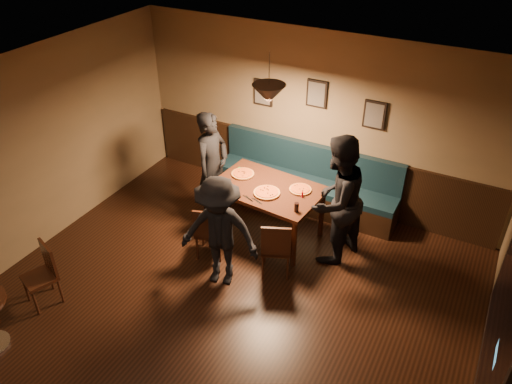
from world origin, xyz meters
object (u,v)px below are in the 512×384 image
chair_near_right (276,246)px  diner_front (219,233)px  chair_near_left (210,230)px  diner_right (336,201)px  booth_bench (305,179)px  dining_table (267,211)px  tabasco_bottle (302,194)px  diner_left (213,167)px  cafe_chair_far (39,277)px  soda_glass (297,207)px

chair_near_right → diner_front: 0.84m
chair_near_left → diner_right: bearing=7.7°
booth_bench → chair_near_right: booth_bench is taller
booth_bench → dining_table: size_ratio=1.94×
diner_right → chair_near_left: bearing=-45.7°
dining_table → tabasco_bottle: size_ratio=14.39×
diner_left → diner_right: size_ratio=0.93×
diner_left → cafe_chair_far: size_ratio=2.11×
diner_front → soda_glass: size_ratio=12.02×
chair_near_right → diner_front: diner_front is taller
chair_near_left → diner_front: size_ratio=0.53×
dining_table → chair_near_right: size_ratio=1.77×
chair_near_left → soda_glass: 1.28m
diner_right → soda_glass: (-0.43, -0.32, -0.05)m
diner_left → cafe_chair_far: diner_left is taller
diner_left → booth_bench: bearing=-47.4°
diner_front → dining_table: bearing=73.0°
booth_bench → cafe_chair_far: (-2.05, -3.55, -0.08)m
chair_near_right → chair_near_left: bearing=162.2°
booth_bench → diner_left: bearing=-141.7°
booth_bench → diner_front: bearing=-97.2°
diner_front → cafe_chair_far: diner_front is taller
booth_bench → diner_right: size_ratio=1.59×
chair_near_left → diner_right: size_ratio=0.45×
tabasco_bottle → cafe_chair_far: tabasco_bottle is taller
diner_front → booth_bench: bearing=69.6°
chair_near_left → diner_left: 1.06m
diner_right → tabasco_bottle: 0.50m
diner_front → soda_glass: diner_front is taller
dining_table → diner_left: (-0.96, 0.05, 0.47)m
cafe_chair_far → tabasco_bottle: bearing=-112.3°
booth_bench → diner_left: size_ratio=1.70×
cafe_chair_far → diner_left: bearing=-88.4°
diner_left → tabasco_bottle: 1.50m
tabasco_bottle → soda_glass: bearing=-79.4°
dining_table → chair_near_left: chair_near_left is taller
diner_left → cafe_chair_far: bearing=165.4°
dining_table → diner_front: size_ratio=0.97×
diner_right → tabasco_bottle: bearing=-74.8°
chair_near_left → chair_near_right: chair_near_right is taller
tabasco_bottle → cafe_chair_far: 3.57m
diner_right → tabasco_bottle: (-0.50, 0.02, -0.06)m
booth_bench → dining_table: (-0.19, -0.95, -0.09)m
booth_bench → diner_right: (0.85, -0.97, 0.45)m
chair_near_left → soda_glass: soda_glass is taller
soda_glass → chair_near_left: bearing=-157.8°
chair_near_left → diner_front: (0.41, -0.40, 0.37)m
tabasco_bottle → booth_bench: bearing=110.3°
chair_near_left → soda_glass: size_ratio=6.42×
diner_right → diner_left: bearing=-74.5°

